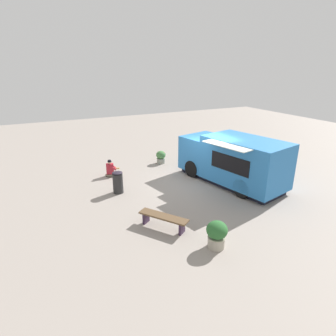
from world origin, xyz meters
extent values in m
plane|color=gray|center=(0.00, 0.00, 0.00)|extent=(40.00, 40.00, 0.00)
cube|color=#2E7AC4|center=(1.50, -1.22, 1.24)|extent=(2.80, 4.02, 2.01)
cube|color=#2E7AC4|center=(0.95, 1.34, 1.07)|extent=(2.28, 1.96, 1.68)
cube|color=black|center=(0.78, 2.08, 1.36)|extent=(1.62, 0.38, 0.64)
cube|color=black|center=(0.48, -1.44, 1.36)|extent=(0.45, 1.97, 0.70)
cube|color=silver|center=(0.20, -1.50, 2.20)|extent=(1.05, 2.27, 0.03)
cube|color=black|center=(1.33, -0.45, 0.11)|extent=(2.67, 5.21, 0.23)
cylinder|color=black|center=(1.89, 1.33, 0.42)|extent=(0.39, 0.86, 0.83)
cylinder|color=black|center=(0.09, 0.93, 0.42)|extent=(0.39, 0.86, 0.83)
cylinder|color=black|center=(2.54, -1.66, 0.42)|extent=(0.39, 0.86, 0.83)
cylinder|color=black|center=(0.74, -2.05, 0.42)|extent=(0.39, 0.86, 0.83)
ellipsoid|color=#706753|center=(-3.57, 2.81, 0.07)|extent=(0.61, 0.55, 0.13)
cube|color=#706753|center=(-3.40, 2.67, 0.06)|extent=(0.38, 0.19, 0.11)
cube|color=#706753|center=(-3.35, 2.86, 0.06)|extent=(0.38, 0.19, 0.11)
cube|color=#B02735|center=(-3.57, 2.81, 0.39)|extent=(0.41, 0.30, 0.52)
sphere|color=beige|center=(-3.57, 2.81, 0.75)|extent=(0.19, 0.19, 0.19)
sphere|color=black|center=(-3.57, 2.81, 0.77)|extent=(0.20, 0.20, 0.20)
cube|color=#B02735|center=(-3.46, 2.67, 0.46)|extent=(0.36, 0.17, 0.28)
cube|color=#B02735|center=(-3.40, 2.89, 0.46)|extent=(0.36, 0.17, 0.28)
cylinder|color=tan|center=(-3.27, 2.74, 0.39)|extent=(0.33, 0.21, 0.08)
cube|color=red|center=(-3.27, 2.74, 0.40)|extent=(0.27, 0.15, 0.02)
cylinder|color=gray|center=(-0.43, 3.51, 0.14)|extent=(0.46, 0.46, 0.29)
torus|color=gray|center=(-0.43, 3.51, 0.27)|extent=(0.48, 0.48, 0.04)
ellipsoid|color=#487F44|center=(-0.43, 3.51, 0.49)|extent=(0.54, 0.54, 0.46)
sphere|color=#CA323C|center=(-0.21, 3.56, 0.53)|extent=(0.07, 0.07, 0.07)
sphere|color=red|center=(-0.29, 3.68, 0.54)|extent=(0.06, 0.06, 0.06)
sphere|color=red|center=(-0.27, 3.62, 0.60)|extent=(0.08, 0.08, 0.08)
sphere|color=#CC2041|center=(-0.59, 3.43, 0.62)|extent=(0.06, 0.06, 0.06)
sphere|color=red|center=(-0.46, 3.72, 0.58)|extent=(0.07, 0.07, 0.07)
sphere|color=red|center=(-0.30, 3.40, 0.62)|extent=(0.09, 0.09, 0.09)
cylinder|color=#A39B8A|center=(-2.27, -4.48, 0.18)|extent=(0.52, 0.52, 0.37)
torus|color=#A29C84|center=(-2.27, -4.48, 0.35)|extent=(0.54, 0.54, 0.04)
ellipsoid|color=#2B642F|center=(-2.27, -4.48, 0.61)|extent=(0.65, 0.65, 0.55)
sphere|color=white|center=(-2.23, -4.75, 0.64)|extent=(0.06, 0.06, 0.06)
sphere|color=white|center=(-2.00, -4.43, 0.64)|extent=(0.08, 0.08, 0.08)
sphere|color=white|center=(-2.44, -4.62, 0.76)|extent=(0.06, 0.06, 0.06)
cube|color=brown|center=(-3.24, -2.77, 0.44)|extent=(1.34, 1.68, 0.06)
cube|color=#34223A|center=(-3.65, -2.19, 0.20)|extent=(0.32, 0.26, 0.41)
cube|color=#34223A|center=(-2.84, -3.35, 0.20)|extent=(0.32, 0.26, 0.41)
cylinder|color=#282728|center=(-3.79, 0.71, 0.44)|extent=(0.44, 0.44, 0.88)
ellipsoid|color=#2A232F|center=(-3.79, 0.71, 0.92)|extent=(0.45, 0.45, 0.10)
camera|label=1|loc=(-6.84, -10.43, 5.25)|focal=30.29mm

